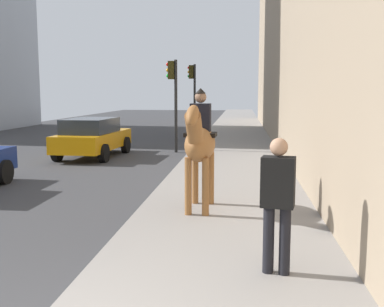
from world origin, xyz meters
name	(u,v)px	position (x,y,z in m)	size (l,w,h in m)	color
mounted_horse_near	(200,143)	(5.40, -1.20, 1.42)	(2.15, 0.63, 2.33)	brown
pedestrian_greeting	(278,197)	(2.37, -2.44, 1.10)	(0.33, 0.44, 1.70)	black
car_mid_lane	(93,137)	(13.17, 3.44, 0.76)	(4.19, 2.05, 1.44)	orange
traffic_light_near_curb	(173,91)	(14.85, 0.67, 2.45)	(0.20, 0.44, 3.64)	black
traffic_light_far_curb	(193,89)	(21.26, 0.57, 2.58)	(0.20, 0.44, 3.85)	black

